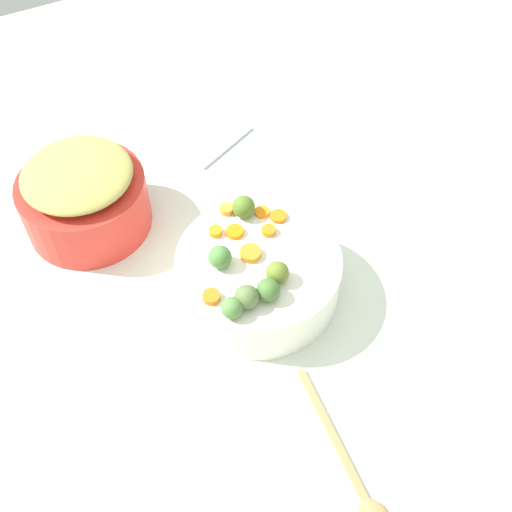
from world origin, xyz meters
TOP-DOWN VIEW (x-y plane):
  - tabletop at (0.00, 0.00)m, footprint 2.40×2.40m
  - serving_bowl_carrots at (0.00, -0.06)m, footprint 0.29×0.29m
  - metal_pot at (0.22, -0.36)m, footprint 0.25×0.25m
  - stuffing_mound at (0.22, -0.36)m, footprint 0.21×0.21m
  - carrot_slice_0 at (-0.04, -0.10)m, footprint 0.03×0.03m
  - carrot_slice_1 at (0.04, -0.14)m, footprint 0.03×0.03m
  - carrot_slice_2 at (0.11, -0.02)m, footprint 0.04×0.04m
  - carrot_slice_3 at (0.01, -0.07)m, footprint 0.05×0.05m
  - carrot_slice_4 at (-0.08, -0.12)m, footprint 0.04×0.04m
  - carrot_slice_5 at (0.00, -0.18)m, footprint 0.04×0.04m
  - carrot_slice_6 at (-0.06, -0.15)m, footprint 0.03×0.03m
  - carrot_slice_7 at (0.01, -0.13)m, footprint 0.04×0.04m
  - brussels_sprout_0 at (-0.02, -0.16)m, footprint 0.04×0.04m
  - brussels_sprout_1 at (0.06, -0.07)m, footprint 0.04×0.04m
  - brussels_sprout_2 at (-0.01, -0.00)m, footprint 0.04×0.04m
  - brussels_sprout_3 at (0.09, 0.03)m, footprint 0.04×0.04m
  - brussels_sprout_4 at (0.02, 0.02)m, footprint 0.04×0.04m
  - brussels_sprout_5 at (0.06, 0.02)m, footprint 0.04×0.04m
  - wooden_spoon at (0.04, 0.33)m, footprint 0.06×0.29m
  - dish_towel at (-0.10, -0.47)m, footprint 0.20×0.16m

SIDE VIEW (x-z plane):
  - tabletop at x=0.00m, z-range 0.00..0.02m
  - dish_towel at x=-0.10m, z-range 0.02..0.03m
  - wooden_spoon at x=0.04m, z-range 0.02..0.03m
  - serving_bowl_carrots at x=0.00m, z-range 0.02..0.12m
  - metal_pot at x=0.22m, z-range 0.02..0.14m
  - carrot_slice_6 at x=-0.06m, z-range 0.12..0.13m
  - carrot_slice_4 at x=-0.08m, z-range 0.12..0.13m
  - carrot_slice_7 at x=0.01m, z-range 0.12..0.13m
  - carrot_slice_0 at x=-0.04m, z-range 0.12..0.13m
  - carrot_slice_1 at x=0.04m, z-range 0.12..0.13m
  - carrot_slice_3 at x=0.01m, z-range 0.12..0.13m
  - carrot_slice_2 at x=0.11m, z-range 0.12..0.13m
  - carrot_slice_5 at x=0.00m, z-range 0.12..0.13m
  - brussels_sprout_3 at x=0.09m, z-range 0.12..0.16m
  - brussels_sprout_2 at x=-0.01m, z-range 0.12..0.16m
  - brussels_sprout_4 at x=0.02m, z-range 0.12..0.16m
  - brussels_sprout_1 at x=0.06m, z-range 0.12..0.16m
  - brussels_sprout_5 at x=0.06m, z-range 0.12..0.16m
  - brussels_sprout_0 at x=-0.02m, z-range 0.12..0.16m
  - stuffing_mound at x=0.22m, z-range 0.14..0.18m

